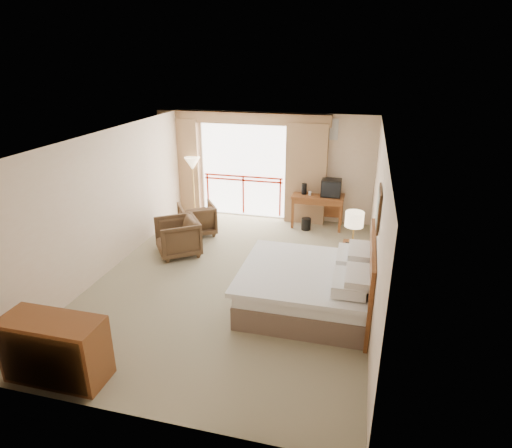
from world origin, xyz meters
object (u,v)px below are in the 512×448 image
(nightstand, at_px, (351,256))
(armchair_near, at_px, (179,254))
(desk, at_px, (318,201))
(tv, at_px, (331,188))
(side_table, at_px, (179,224))
(table_lamp, at_px, (354,220))
(dresser, at_px, (55,349))
(floor_lamp, at_px, (193,166))
(bed, at_px, (309,286))
(armchair_far, at_px, (198,233))
(wastebasket, at_px, (306,224))

(nightstand, distance_m, armchair_near, 3.62)
(desk, distance_m, tv, 0.49)
(side_table, bearing_deg, table_lamp, -7.89)
(side_table, xyz_separation_m, dresser, (0.34, -4.70, 0.09))
(tv, xyz_separation_m, floor_lamp, (-3.55, 0.02, 0.32))
(table_lamp, height_order, dresser, table_lamp)
(nightstand, distance_m, floor_lamp, 4.80)
(dresser, bearing_deg, tv, 68.87)
(floor_lamp, bearing_deg, bed, -46.28)
(nightstand, xyz_separation_m, side_table, (-3.93, 0.59, 0.08))
(armchair_near, relative_size, side_table, 1.69)
(nightstand, relative_size, armchair_far, 0.66)
(nightstand, distance_m, side_table, 3.98)
(table_lamp, height_order, wastebasket, table_lamp)
(nightstand, height_order, table_lamp, table_lamp)
(nightstand, bearing_deg, floor_lamp, 155.06)
(table_lamp, distance_m, tv, 2.15)
(desk, bearing_deg, bed, -85.96)
(side_table, bearing_deg, nightstand, -8.60)
(tv, xyz_separation_m, wastebasket, (-0.53, -0.27, -0.88))
(dresser, bearing_deg, bed, 44.98)
(tv, bearing_deg, nightstand, -68.65)
(tv, bearing_deg, side_table, -150.37)
(table_lamp, bearing_deg, tv, 106.74)
(desk, xyz_separation_m, wastebasket, (-0.23, -0.33, -0.49))
(armchair_far, relative_size, floor_lamp, 0.52)
(tv, bearing_deg, armchair_far, -153.98)
(table_lamp, distance_m, armchair_far, 3.88)
(bed, height_order, armchair_near, bed)
(floor_lamp, bearing_deg, nightstand, -27.12)
(bed, height_order, floor_lamp, floor_lamp)
(armchair_far, bearing_deg, armchair_near, 57.59)
(wastebasket, height_order, side_table, side_table)
(wastebasket, relative_size, floor_lamp, 0.19)
(table_lamp, xyz_separation_m, armchair_far, (-3.63, 0.91, -1.03))
(tv, relative_size, armchair_near, 0.54)
(armchair_far, xyz_separation_m, dresser, (0.04, -5.06, 0.44))
(nightstand, xyz_separation_m, dresser, (-3.59, -4.10, 0.17))
(nightstand, relative_size, dresser, 0.41)
(wastebasket, bearing_deg, armchair_near, -140.18)
(nightstand, relative_size, floor_lamp, 0.34)
(dresser, bearing_deg, side_table, 98.56)
(side_table, bearing_deg, wastebasket, 24.12)
(armchair_near, bearing_deg, side_table, 166.21)
(bed, bearing_deg, tv, 89.88)
(tv, height_order, armchair_far, tv)
(bed, distance_m, armchair_near, 3.29)
(table_lamp, bearing_deg, dresser, -130.83)
(nightstand, height_order, armchair_near, nightstand)
(side_table, relative_size, dresser, 0.39)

